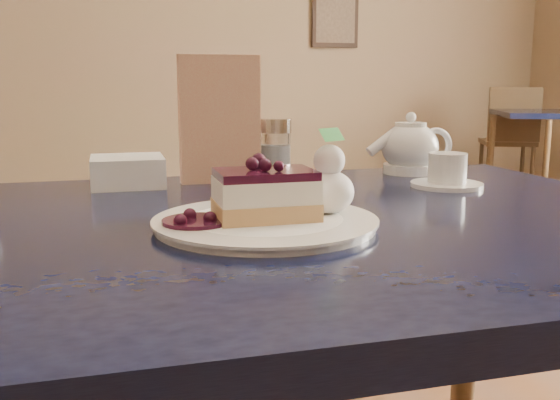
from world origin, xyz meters
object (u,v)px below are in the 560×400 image
object	(u,v)px
dessert_plate	(265,223)
tea_set	(416,153)
main_table	(256,277)
cheesecake_slice	(265,195)
bg_table_far_right	(560,199)

from	to	relation	value
dessert_plate	tea_set	xyz separation A→B (m)	(0.42, 0.36, 0.04)
main_table	dessert_plate	size ratio (longest dim) A/B	4.54
main_table	dessert_plate	xyz separation A→B (m)	(-0.00, -0.05, 0.09)
main_table	tea_set	size ratio (longest dim) A/B	4.38
tea_set	main_table	bearing A→B (deg)	-143.48
main_table	dessert_plate	distance (m)	0.11
main_table	cheesecake_slice	distance (m)	0.14
bg_table_far_right	main_table	bearing A→B (deg)	-111.11
main_table	tea_set	bearing A→B (deg)	37.30
dessert_plate	main_table	bearing A→B (deg)	89.23
tea_set	bg_table_far_right	world-z (taller)	tea_set
cheesecake_slice	bg_table_far_right	xyz separation A→B (m)	(3.36, 3.35, -0.79)
main_table	tea_set	xyz separation A→B (m)	(0.42, 0.31, 0.13)
cheesecake_slice	tea_set	size ratio (longest dim) A/B	0.44
main_table	bg_table_far_right	distance (m)	4.75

